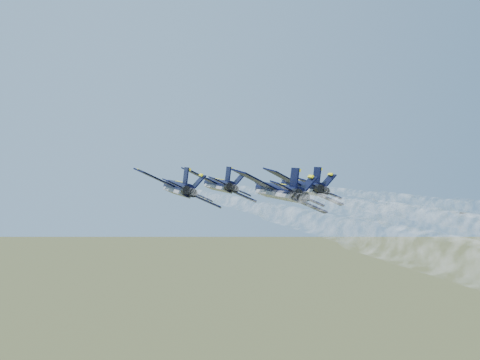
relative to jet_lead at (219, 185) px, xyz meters
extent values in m
cylinder|color=black|center=(0.03, -0.35, 0.04)|extent=(2.85, 13.94, 2.36)
cone|color=black|center=(-0.27, 7.93, 0.04)|extent=(2.45, 2.80, 2.36)
ellipsoid|color=black|center=(0.14, 3.21, 0.56)|extent=(1.38, 2.55, 1.21)
cube|color=gray|center=(-0.25, -0.36, -0.58)|extent=(2.07, 12.50, 1.08)
cube|color=black|center=(-3.22, -1.31, 1.42)|extent=(6.40, 5.06, 2.70)
cube|color=#FEF40D|center=(-3.24, 0.47, 1.52)|extent=(5.24, 2.21, 2.66)
cube|color=black|center=(3.25, -1.08, -1.54)|extent=(6.30, 4.75, 2.70)
cube|color=#FEF40D|center=(3.23, 0.70, -1.45)|extent=(5.34, 1.85, 2.66)
cube|color=black|center=(-1.73, -7.04, 0.95)|extent=(3.00, 2.56, 1.27)
cube|color=black|center=(2.26, -6.90, -0.88)|extent=(2.95, 2.44, 1.27)
cube|color=black|center=(0.04, -6.25, 1.74)|extent=(0.56, 2.32, 2.72)
cube|color=black|center=(1.66, -6.19, 1.00)|extent=(2.05, 2.37, 2.11)
cylinder|color=black|center=(-0.18, -7.72, 0.14)|extent=(1.57, 1.31, 1.52)
cylinder|color=black|center=(0.68, -7.69, -0.26)|extent=(1.57, 1.31, 1.52)
cylinder|color=black|center=(-8.76, -12.56, 0.04)|extent=(2.85, 13.94, 2.36)
cone|color=black|center=(-9.06, -4.27, 0.04)|extent=(2.45, 2.80, 2.36)
ellipsoid|color=black|center=(-8.65, -9.00, 0.56)|extent=(1.38, 2.55, 1.21)
cube|color=gray|center=(-9.05, -12.57, -0.58)|extent=(2.07, 12.50, 1.08)
cube|color=black|center=(-12.01, -13.51, 1.42)|extent=(6.40, 5.06, 2.70)
cube|color=#FEF40D|center=(-12.03, -11.74, 1.52)|extent=(5.24, 2.21, 2.66)
cube|color=black|center=(-5.55, -13.28, -1.54)|extent=(6.30, 4.75, 2.70)
cube|color=#FEF40D|center=(-5.57, -11.50, -1.45)|extent=(5.34, 1.85, 2.66)
cube|color=black|center=(-10.52, -19.25, 0.95)|extent=(3.00, 2.56, 1.27)
cube|color=black|center=(-6.53, -19.10, -0.88)|extent=(2.95, 2.44, 1.27)
cube|color=black|center=(-8.75, -18.45, 1.74)|extent=(0.56, 2.32, 2.72)
cube|color=black|center=(-7.14, -18.39, 1.00)|extent=(2.05, 2.37, 2.11)
cylinder|color=black|center=(-8.97, -19.92, 0.14)|extent=(1.57, 1.31, 1.52)
cylinder|color=black|center=(-8.12, -19.89, -0.26)|extent=(1.57, 1.31, 1.52)
cylinder|color=black|center=(10.31, -11.46, 0.04)|extent=(2.85, 13.94, 2.36)
cone|color=black|center=(10.01, -3.17, 0.04)|extent=(2.45, 2.80, 2.36)
ellipsoid|color=black|center=(10.42, -7.90, 0.56)|extent=(1.38, 2.55, 1.21)
cube|color=gray|center=(10.03, -11.47, -0.58)|extent=(2.07, 12.50, 1.08)
cube|color=black|center=(7.07, -12.42, 1.42)|extent=(6.40, 5.06, 2.70)
cube|color=#FEF40D|center=(7.05, -10.64, 1.52)|extent=(5.24, 2.21, 2.66)
cube|color=black|center=(13.53, -12.18, -1.54)|extent=(6.30, 4.75, 2.70)
cube|color=#FEF40D|center=(13.51, -10.41, -1.45)|extent=(5.34, 1.85, 2.66)
cube|color=black|center=(8.55, -18.15, 0.95)|extent=(3.00, 2.56, 1.27)
cube|color=black|center=(12.54, -18.01, -0.88)|extent=(2.95, 2.44, 1.27)
cube|color=black|center=(10.32, -17.35, 1.74)|extent=(0.56, 2.32, 2.72)
cube|color=black|center=(11.94, -17.30, 1.00)|extent=(2.05, 2.37, 2.11)
cylinder|color=black|center=(10.10, -18.83, 0.14)|extent=(1.57, 1.31, 1.52)
cylinder|color=black|center=(10.96, -18.80, -0.26)|extent=(1.57, 1.31, 1.52)
cylinder|color=black|center=(1.91, -25.69, 0.04)|extent=(2.85, 13.94, 2.36)
cone|color=black|center=(1.61, -17.40, 0.04)|extent=(2.45, 2.80, 2.36)
ellipsoid|color=black|center=(2.02, -22.13, 0.56)|extent=(1.38, 2.55, 1.21)
cube|color=gray|center=(1.62, -25.70, -0.58)|extent=(2.07, 12.50, 1.08)
cube|color=black|center=(-1.34, -26.64, 1.42)|extent=(6.40, 5.06, 2.70)
cube|color=#FEF40D|center=(-1.36, -24.87, 1.52)|extent=(5.24, 2.21, 2.66)
cube|color=black|center=(5.12, -26.41, -1.54)|extent=(6.30, 4.75, 2.70)
cube|color=#FEF40D|center=(5.10, -24.63, -1.45)|extent=(5.34, 1.85, 2.66)
cube|color=black|center=(0.15, -32.38, 0.95)|extent=(3.00, 2.56, 1.27)
cube|color=black|center=(4.14, -32.24, -0.88)|extent=(2.95, 2.44, 1.27)
cube|color=black|center=(1.92, -31.58, 1.74)|extent=(0.56, 2.32, 2.72)
cube|color=black|center=(3.54, -31.52, 1.00)|extent=(2.05, 2.37, 2.11)
cylinder|color=black|center=(1.70, -33.06, 0.14)|extent=(1.57, 1.31, 1.52)
cylinder|color=black|center=(2.56, -33.02, -0.26)|extent=(1.57, 1.31, 1.52)
cylinder|color=white|center=(0.59, -15.87, 0.04)|extent=(1.86, 16.97, 1.25)
cylinder|color=white|center=(1.16, -31.83, 0.04)|extent=(2.33, 16.99, 1.72)
cylinder|color=white|center=(1.74, -47.80, 0.04)|extent=(2.88, 17.01, 2.27)
cylinder|color=white|center=(2.31, -63.76, 0.04)|extent=(3.52, 17.03, 2.91)
cylinder|color=white|center=(-8.21, -28.07, 0.04)|extent=(1.86, 16.97, 1.25)
cylinder|color=white|center=(-7.63, -44.04, 0.04)|extent=(2.33, 16.99, 1.72)
cylinder|color=white|center=(-7.06, -60.00, 0.04)|extent=(2.88, 17.01, 2.27)
cylinder|color=white|center=(-6.48, -75.97, 0.04)|extent=(3.52, 17.03, 2.91)
cylinder|color=white|center=(10.87, -26.97, 0.04)|extent=(1.86, 16.97, 1.25)
cylinder|color=white|center=(11.44, -42.94, 0.04)|extent=(2.33, 16.99, 1.72)
cylinder|color=white|center=(2.47, -41.20, 0.04)|extent=(1.86, 16.97, 1.25)
cylinder|color=white|center=(3.04, -57.17, 0.04)|extent=(2.33, 16.99, 1.72)
camera|label=1|loc=(-24.45, -106.25, 3.59)|focal=50.00mm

